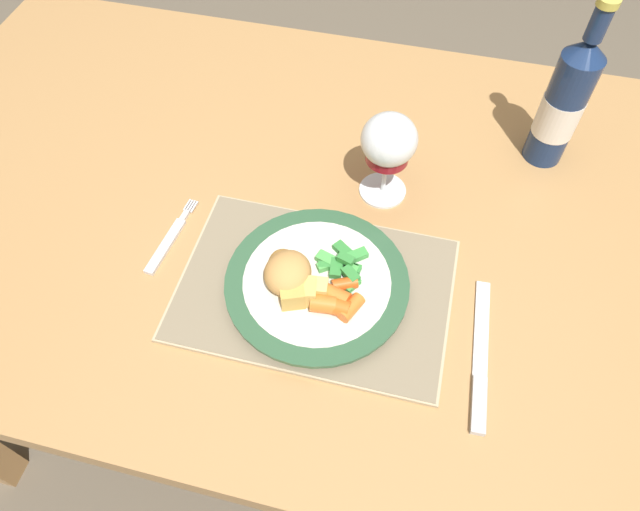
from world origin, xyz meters
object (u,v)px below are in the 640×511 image
Objects in this scene: dining_table at (342,243)px; table_knife at (480,366)px; dinner_plate at (317,284)px; wine_glass at (389,144)px; fork at (169,241)px; bottle at (564,103)px.

table_knife is at bearing -43.58° from dining_table.
wine_glass reaches higher than dinner_plate.
table_knife reaches higher than dining_table.
table_knife is (0.22, -0.06, -0.01)m from dinner_plate.
dinner_plate reaches higher than fork.
dining_table is 10.87× the size of fork.
dining_table is 0.31m from table_knife.
fork is at bearing -149.26° from bottle.
dinner_plate is at bearing -7.24° from fork.
table_knife is (0.45, -0.09, 0.00)m from fork.
dinner_plate is 0.23m from table_knife.
dinner_plate reaches higher than table_knife.
fork is 0.97× the size of wine_glass.
dinner_plate is at bearing -130.78° from bottle.
dinner_plate is (-0.01, -0.15, 0.10)m from dining_table.
table_knife is (0.22, -0.21, 0.09)m from dining_table.
dining_table is at bearing 27.11° from fork.
table_knife is at bearing -99.44° from bottle.
bottle is at bearing 49.22° from dinner_plate.
bottle is at bearing 80.56° from table_knife.
table_knife reaches higher than fork.
bottle is (0.51, 0.30, 0.10)m from fork.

